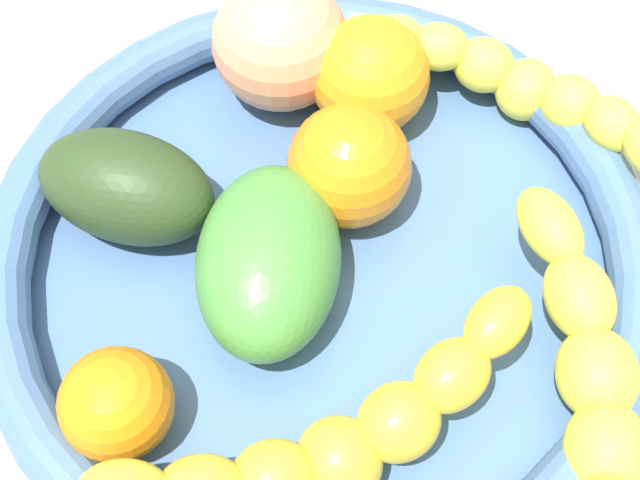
% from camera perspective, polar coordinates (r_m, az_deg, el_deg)
% --- Properties ---
extents(kitchen_counter, '(1.20, 1.20, 0.03)m').
position_cam_1_polar(kitchen_counter, '(0.53, 0.00, -3.53)').
color(kitchen_counter, '#B0A997').
rests_on(kitchen_counter, ground).
extents(fruit_bowl, '(0.36, 0.36, 0.05)m').
position_cam_1_polar(fruit_bowl, '(0.49, 0.00, -1.45)').
color(fruit_bowl, '#476996').
rests_on(fruit_bowl, kitchen_counter).
extents(banana_draped_left, '(0.09, 0.18, 0.05)m').
position_cam_1_polar(banana_draped_left, '(0.54, 12.34, 9.16)').
color(banana_draped_left, yellow).
rests_on(banana_draped_left, fruit_bowl).
extents(banana_draped_right, '(0.16, 0.18, 0.05)m').
position_cam_1_polar(banana_draped_right, '(0.45, 16.25, -9.71)').
color(banana_draped_right, yellow).
rests_on(banana_draped_right, fruit_bowl).
extents(banana_arching_top, '(0.22, 0.09, 0.06)m').
position_cam_1_polar(banana_arching_top, '(0.43, 0.76, -12.07)').
color(banana_arching_top, yellow).
rests_on(banana_arching_top, fruit_bowl).
extents(orange_front, '(0.07, 0.07, 0.07)m').
position_cam_1_polar(orange_front, '(0.53, 3.07, 10.00)').
color(orange_front, orange).
rests_on(orange_front, fruit_bowl).
extents(orange_mid_left, '(0.07, 0.07, 0.07)m').
position_cam_1_polar(orange_mid_left, '(0.49, 1.80, 4.55)').
color(orange_mid_left, orange).
rests_on(orange_mid_left, fruit_bowl).
extents(orange_mid_right, '(0.05, 0.05, 0.05)m').
position_cam_1_polar(orange_mid_right, '(0.45, -12.34, -9.78)').
color(orange_mid_right, orange).
rests_on(orange_mid_right, fruit_bowl).
extents(avocado_dark, '(0.10, 0.11, 0.06)m').
position_cam_1_polar(avocado_dark, '(0.50, -11.75, 3.20)').
color(avocado_dark, '#293F1D').
rests_on(avocado_dark, fruit_bowl).
extents(mango_green, '(0.13, 0.13, 0.06)m').
position_cam_1_polar(mango_green, '(0.47, -3.17, -1.29)').
color(mango_green, '#478B38').
rests_on(mango_green, fruit_bowl).
extents(peach_blush, '(0.08, 0.08, 0.08)m').
position_cam_1_polar(peach_blush, '(0.54, -2.45, 11.94)').
color(peach_blush, '#EE9C6D').
rests_on(peach_blush, fruit_bowl).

